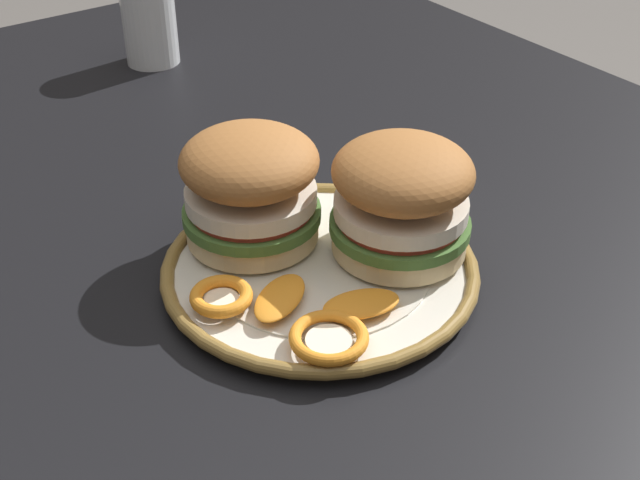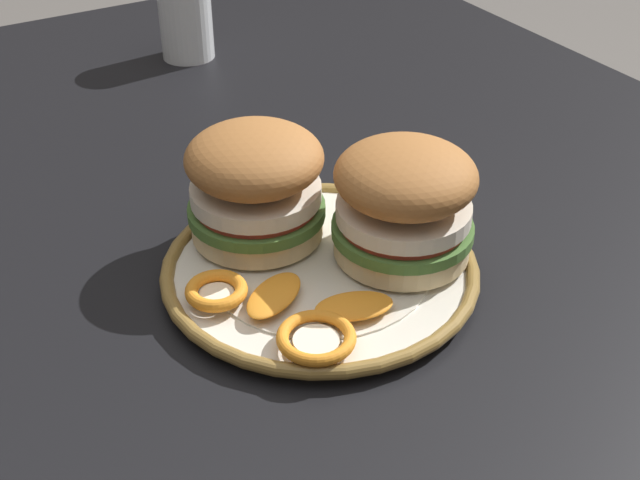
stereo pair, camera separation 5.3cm
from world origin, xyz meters
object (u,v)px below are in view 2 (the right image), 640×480
(sandwich_half_left, at_px, (255,182))
(sandwich_half_right, at_px, (404,201))
(dinner_plate, at_px, (320,270))
(drinking_glass, at_px, (186,21))
(dining_table, at_px, (342,321))

(sandwich_half_left, distance_m, sandwich_half_right, 0.13)
(dinner_plate, relative_size, sandwich_half_right, 1.64)
(sandwich_half_left, relative_size, drinking_glass, 1.47)
(dinner_plate, distance_m, sandwich_half_left, 0.09)
(sandwich_half_left, height_order, sandwich_half_right, same)
(dinner_plate, xyz_separation_m, drinking_glass, (-0.51, 0.10, 0.04))
(dining_table, relative_size, dinner_plate, 5.34)
(dining_table, height_order, drinking_glass, drinking_glass)
(drinking_glass, bearing_deg, dinner_plate, -11.07)
(sandwich_half_left, distance_m, drinking_glass, 0.46)
(dinner_plate, height_order, drinking_glass, drinking_glass)
(sandwich_half_right, xyz_separation_m, drinking_glass, (-0.53, 0.03, -0.02))
(dining_table, xyz_separation_m, drinking_glass, (-0.48, 0.06, 0.14))
(sandwich_half_left, bearing_deg, sandwich_half_right, 46.13)
(dining_table, relative_size, sandwich_half_left, 8.62)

